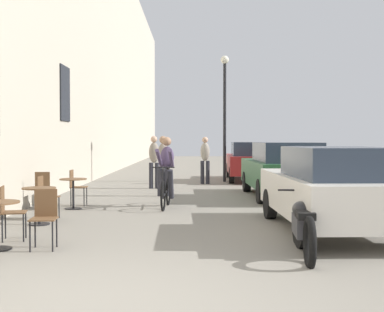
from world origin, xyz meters
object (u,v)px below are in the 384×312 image
object	(u,v)px
pedestrian_mid	(153,159)
parked_car_second	(282,169)
cafe_chair_far_toward_street	(75,185)
cafe_chair_near_toward_wall	(8,209)
cafe_chair_far_toward_wall	(43,187)
parked_car_third	(250,161)
cafe_chair_near_toward_street	(44,214)
street_lamp	(224,102)
cafe_chair_mid_toward_street	(44,194)
pedestrian_far	(204,157)
cafe_table_far	(72,187)
parked_car_nearest	(330,188)
cafe_table_mid	(38,198)
parked_motorcycle	(302,225)
pedestrian_near	(162,162)
cyclist_on_bicycle	(166,174)

from	to	relation	value
pedestrian_mid	parked_car_second	xyz separation A→B (m)	(3.85, -2.61, -0.18)
cafe_chair_far_toward_street	cafe_chair_near_toward_wall	bearing A→B (deg)	-91.12
cafe_chair_far_toward_street	cafe_chair_far_toward_wall	size ratio (longest dim) A/B	1.00
parked_car_third	cafe_chair_far_toward_wall	bearing A→B (deg)	-125.50
cafe_chair_near_toward_street	street_lamp	size ratio (longest dim) A/B	0.18
cafe_chair_far_toward_wall	parked_car_second	xyz separation A→B (m)	(6.08, 2.37, 0.29)
cafe_chair_mid_toward_street	pedestrian_far	world-z (taller)	pedestrian_far
pedestrian_far	parked_car_third	world-z (taller)	pedestrian_far
cafe_chair_mid_toward_street	cafe_table_far	xyz separation A→B (m)	(0.21, 1.53, 0.00)
pedestrian_far	pedestrian_mid	bearing A→B (deg)	-135.21
parked_car_nearest	cafe_chair_far_toward_wall	bearing A→B (deg)	154.20
cafe_table_mid	cafe_table_far	world-z (taller)	same
cafe_chair_near_toward_street	parked_car_third	distance (m)	13.23
cafe_chair_far_toward_street	parked_motorcycle	xyz separation A→B (m)	(4.50, -5.19, -0.11)
cafe_chair_near_toward_street	cafe_table_far	bearing A→B (deg)	97.86
street_lamp	parked_car_third	world-z (taller)	street_lamp
cafe_chair_near_toward_wall	parked_motorcycle	xyz separation A→B (m)	(4.58, -0.91, -0.11)
pedestrian_near	street_lamp	distance (m)	5.82
cafe_chair_mid_toward_street	pedestrian_mid	bearing A→B (deg)	74.72
street_lamp	parked_car_second	distance (m)	5.97
pedestrian_near	parked_car_nearest	distance (m)	6.52
cyclist_on_bicycle	parked_motorcycle	world-z (taller)	cyclist_on_bicycle
cafe_chair_near_toward_wall	parked_car_nearest	world-z (taller)	parked_car_nearest
cafe_table_mid	cafe_chair_far_toward_wall	bearing A→B (deg)	104.42
cafe_chair_far_toward_wall	pedestrian_near	distance (m)	3.84
cafe_table_far	pedestrian_far	world-z (taller)	pedestrian_far
cafe_table_mid	cafe_chair_far_toward_wall	size ratio (longest dim) A/B	0.81
cafe_table_far	parked_car_second	world-z (taller)	parked_car_second
cyclist_on_bicycle	pedestrian_mid	xyz separation A→B (m)	(-0.65, 4.56, 0.19)
pedestrian_mid	parked_motorcycle	distance (m)	9.95
parked_car_nearest	parked_car_third	distance (m)	11.08
cafe_table_far	parked_motorcycle	world-z (taller)	parked_motorcycle
cafe_table_mid	street_lamp	xyz separation A→B (m)	(4.23, 9.83, 2.59)
cafe_chair_near_toward_street	parked_car_nearest	xyz separation A→B (m)	(4.69, 1.33, 0.27)
cafe_chair_mid_toward_street	cafe_chair_near_toward_street	bearing A→B (deg)	-73.71
pedestrian_near	street_lamp	xyz separation A→B (m)	(2.11, 4.99, 2.12)
street_lamp	parked_car_third	bearing A→B (deg)	23.69
cafe_chair_far_toward_street	parked_car_nearest	distance (m)	6.43
cafe_chair_near_toward_wall	cafe_table_far	xyz separation A→B (m)	(0.16, 3.70, 0.00)
cafe_chair_near_toward_street	cafe_chair_far_toward_street	bearing A→B (deg)	97.80
cafe_chair_far_toward_street	parked_car_third	size ratio (longest dim) A/B	0.20
cafe_chair_far_toward_wall	pedestrian_mid	distance (m)	5.48
cafe_chair_near_toward_wall	parked_car_third	bearing A→B (deg)	65.74
street_lamp	cafe_chair_far_toward_wall	bearing A→B (deg)	-121.70
cafe_table_mid	cyclist_on_bicycle	xyz separation A→B (m)	(2.33, 2.53, 0.29)
cafe_chair_near_toward_street	parked_car_nearest	size ratio (longest dim) A/B	0.21
cafe_chair_far_toward_wall	cafe_chair_near_toward_wall	bearing A→B (deg)	-81.82
cafe_chair_near_toward_wall	parked_motorcycle	size ratio (longest dim) A/B	0.42
cafe_table_mid	pedestrian_far	xyz separation A→B (m)	(3.44, 8.83, 0.46)
cafe_table_far	pedestrian_mid	size ratio (longest dim) A/B	0.41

